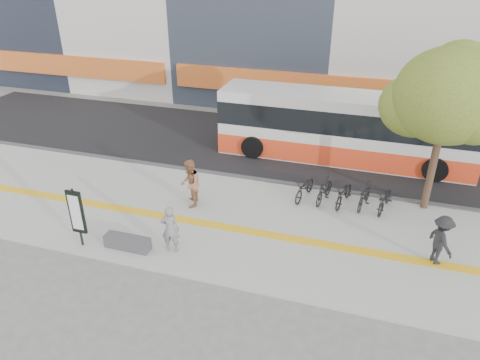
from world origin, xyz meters
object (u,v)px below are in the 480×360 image
(bus, at_px, (344,129))
(pedestrian_dark, at_px, (441,240))
(signboard, at_px, (76,213))
(pedestrian_tan, at_px, (190,184))
(bench, at_px, (128,242))
(street_tree, at_px, (447,97))
(seated_woman, at_px, (170,229))

(bus, distance_m, pedestrian_dark, 8.34)
(signboard, relative_size, bus, 0.19)
(pedestrian_dark, bearing_deg, pedestrian_tan, 55.54)
(signboard, relative_size, pedestrian_tan, 1.13)
(signboard, bearing_deg, bench, 10.81)
(pedestrian_tan, xyz_separation_m, pedestrian_dark, (9.05, -0.96, -0.11))
(bus, distance_m, pedestrian_tan, 8.28)
(signboard, height_order, pedestrian_dark, signboard)
(street_tree, height_order, pedestrian_dark, street_tree)
(bench, distance_m, seated_woman, 1.65)
(bus, relative_size, seated_woman, 6.91)
(bus, xyz_separation_m, pedestrian_dark, (3.84, -7.38, -0.60))
(street_tree, bearing_deg, signboard, -150.93)
(bench, xyz_separation_m, signboard, (-1.60, -0.31, 1.06))
(signboard, relative_size, street_tree, 0.35)
(street_tree, height_order, seated_woman, street_tree)
(bench, height_order, bus, bus)
(street_tree, xyz_separation_m, seated_woman, (-8.30, -5.68, -3.58))
(street_tree, height_order, pedestrian_tan, street_tree)
(bench, xyz_separation_m, pedestrian_tan, (0.94, 3.28, 0.75))
(bench, height_order, signboard, signboard)
(signboard, distance_m, pedestrian_dark, 11.89)
(bench, height_order, pedestrian_tan, pedestrian_tan)
(street_tree, bearing_deg, pedestrian_dark, -86.74)
(bus, bearing_deg, pedestrian_dark, -62.55)
(bench, relative_size, signboard, 0.73)
(pedestrian_tan, bearing_deg, bench, -34.69)
(bench, bearing_deg, signboard, -169.19)
(bus, bearing_deg, signboard, -127.78)
(pedestrian_dark, bearing_deg, bench, 74.68)
(street_tree, xyz_separation_m, bus, (-3.62, 3.68, -2.97))
(signboard, bearing_deg, pedestrian_dark, 12.74)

